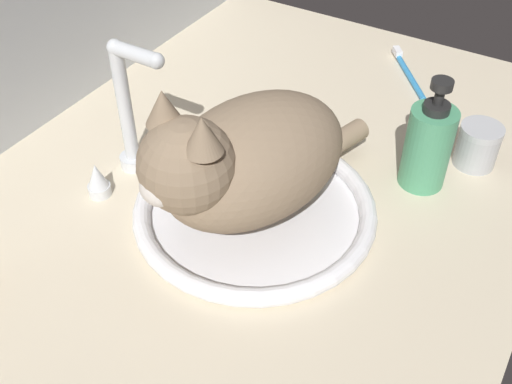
{
  "coord_description": "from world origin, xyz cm",
  "views": [
    {
      "loc": [
        -52.06,
        -33.75,
        61.2
      ],
      "look_at": [
        0.29,
        -2.38,
        7.0
      ],
      "focal_mm": 43.44,
      "sensor_mm": 36.0,
      "label": 1
    }
  ],
  "objects_px": {
    "faucet": "(132,121)",
    "toothbrush": "(408,72)",
    "cat": "(242,160)",
    "metal_jar": "(478,146)",
    "soap_pump_bottle": "(428,146)",
    "sink_basin": "(256,208)"
  },
  "relations": [
    {
      "from": "cat",
      "to": "toothbrush",
      "type": "bearing_deg",
      "value": -6.54
    },
    {
      "from": "faucet",
      "to": "toothbrush",
      "type": "distance_m",
      "value": 0.52
    },
    {
      "from": "metal_jar",
      "to": "toothbrush",
      "type": "xyz_separation_m",
      "value": [
        0.19,
        0.17,
        -0.03
      ]
    },
    {
      "from": "faucet",
      "to": "metal_jar",
      "type": "relative_size",
      "value": 3.13
    },
    {
      "from": "faucet",
      "to": "soap_pump_bottle",
      "type": "bearing_deg",
      "value": -64.05
    },
    {
      "from": "faucet",
      "to": "toothbrush",
      "type": "xyz_separation_m",
      "value": [
        0.45,
        -0.25,
        -0.07
      ]
    },
    {
      "from": "faucet",
      "to": "soap_pump_bottle",
      "type": "xyz_separation_m",
      "value": [
        0.18,
        -0.37,
        -0.02
      ]
    },
    {
      "from": "metal_jar",
      "to": "toothbrush",
      "type": "relative_size",
      "value": 0.48
    },
    {
      "from": "faucet",
      "to": "soap_pump_bottle",
      "type": "height_order",
      "value": "faucet"
    },
    {
      "from": "cat",
      "to": "toothbrush",
      "type": "relative_size",
      "value": 2.71
    },
    {
      "from": "sink_basin",
      "to": "cat",
      "type": "height_order",
      "value": "cat"
    },
    {
      "from": "sink_basin",
      "to": "faucet",
      "type": "xyz_separation_m",
      "value": [
        -0.0,
        0.2,
        0.07
      ]
    },
    {
      "from": "cat",
      "to": "toothbrush",
      "type": "distance_m",
      "value": 0.49
    },
    {
      "from": "sink_basin",
      "to": "metal_jar",
      "type": "xyz_separation_m",
      "value": [
        0.26,
        -0.22,
        0.02
      ]
    },
    {
      "from": "sink_basin",
      "to": "soap_pump_bottle",
      "type": "xyz_separation_m",
      "value": [
        0.18,
        -0.17,
        0.05
      ]
    },
    {
      "from": "cat",
      "to": "metal_jar",
      "type": "bearing_deg",
      "value": -38.84
    },
    {
      "from": "soap_pump_bottle",
      "to": "sink_basin",
      "type": "bearing_deg",
      "value": 137.05
    },
    {
      "from": "sink_basin",
      "to": "metal_jar",
      "type": "height_order",
      "value": "metal_jar"
    },
    {
      "from": "faucet",
      "to": "cat",
      "type": "height_order",
      "value": "cat"
    },
    {
      "from": "soap_pump_bottle",
      "to": "metal_jar",
      "type": "bearing_deg",
      "value": -33.58
    },
    {
      "from": "metal_jar",
      "to": "cat",
      "type": "bearing_deg",
      "value": 141.16
    },
    {
      "from": "cat",
      "to": "metal_jar",
      "type": "height_order",
      "value": "cat"
    }
  ]
}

